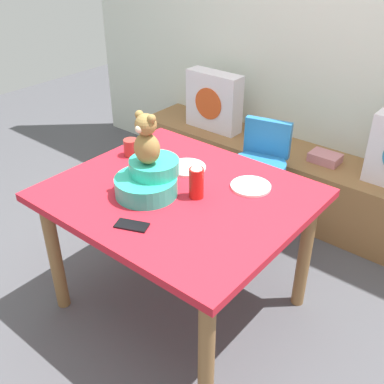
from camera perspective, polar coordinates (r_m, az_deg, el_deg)
ground_plane at (r=2.68m, az=-1.40°, el=-13.61°), size 8.00×8.00×0.00m
back_wall at (r=3.27m, az=17.20°, el=19.61°), size 4.40×0.10×2.60m
window_bench at (r=3.40m, az=12.56°, el=1.26°), size 2.60×0.44×0.46m
pillow_floral_left at (r=3.54m, az=2.75°, el=11.24°), size 0.44×0.15×0.44m
book_stack at (r=3.21m, az=16.25°, el=4.12°), size 0.20×0.14×0.06m
dining_table at (r=2.27m, az=-1.60°, el=-2.10°), size 1.19×1.03×0.74m
highchair at (r=2.94m, az=8.41°, el=3.17°), size 0.40×0.50×0.79m
infant_seat_teal at (r=2.18m, az=-5.41°, el=1.57°), size 0.30×0.33×0.16m
teddy_bear at (r=2.09m, az=-5.69°, el=6.48°), size 0.13×0.12×0.25m
ketchup_bottle at (r=2.13m, az=0.55°, el=1.41°), size 0.07×0.07×0.18m
coffee_mug at (r=2.56m, az=-7.57°, el=5.50°), size 0.12×0.08×0.09m
dinner_plate_near at (r=2.27m, az=7.33°, el=0.71°), size 0.20×0.20×0.01m
dinner_plate_far at (r=2.42m, az=-0.63°, el=3.08°), size 0.20×0.20×0.01m
cell_phone at (r=1.99m, az=-7.50°, el=-4.14°), size 0.16×0.12×0.01m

